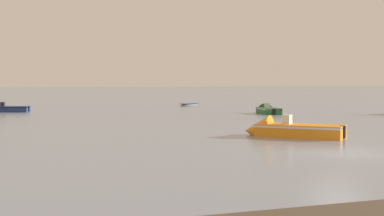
{
  "coord_description": "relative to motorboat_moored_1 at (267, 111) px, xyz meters",
  "views": [
    {
      "loc": [
        -14.18,
        -20.27,
        3.15
      ],
      "look_at": [
        3.36,
        28.65,
        0.69
      ],
      "focal_mm": 49.95,
      "sensor_mm": 36.0,
      "label": 1
    }
  ],
  "objects": [
    {
      "name": "rowboat_moored_3",
      "position": [
        -1.79,
        19.1,
        -0.1
      ],
      "size": [
        3.21,
        2.17,
        0.48
      ],
      "rotation": [
        0.0,
        0.0,
        3.55
      ],
      "color": "gray",
      "rests_on": "ground"
    },
    {
      "name": "ground_plane",
      "position": [
        -11.65,
        -28.85,
        -0.23
      ],
      "size": [
        800.0,
        800.0,
        0.0
      ],
      "primitive_type": "plane",
      "color": "gray"
    },
    {
      "name": "motorboat_moored_4",
      "position": [
        -10.13,
        -21.56,
        0.05
      ],
      "size": [
        5.57,
        5.6,
        2.01
      ],
      "rotation": [
        0.0,
        0.0,
        2.35
      ],
      "color": "orange",
      "rests_on": "ground"
    },
    {
      "name": "motorboat_moored_1",
      "position": [
        0.0,
        0.0,
        0.0
      ],
      "size": [
        2.79,
        5.12,
        1.67
      ],
      "rotation": [
        0.0,
        0.0,
        1.33
      ],
      "color": "#23602D",
      "rests_on": "ground"
    },
    {
      "name": "motorboat_moored_2",
      "position": [
        -25.77,
        11.8,
        0.0
      ],
      "size": [
        5.23,
        3.07,
        1.7
      ],
      "rotation": [
        0.0,
        0.0,
        2.85
      ],
      "color": "navy",
      "rests_on": "ground"
    }
  ]
}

